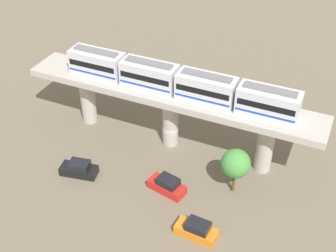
# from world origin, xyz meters

# --- Properties ---
(ground_plane) EXTENTS (120.00, 120.00, 0.00)m
(ground_plane) POSITION_xyz_m (0.00, 0.00, 0.00)
(ground_plane) COLOR #706654
(viaduct) EXTENTS (5.20, 35.80, 7.57)m
(viaduct) POSITION_xyz_m (0.00, 0.00, 5.92)
(viaduct) COLOR #B7B2AA
(viaduct) RESTS_ON ground
(train) EXTENTS (2.64, 27.45, 3.24)m
(train) POSITION_xyz_m (0.00, 0.81, 9.10)
(train) COLOR silver
(train) RESTS_ON viaduct
(parked_car_red) EXTENTS (2.64, 4.48, 1.76)m
(parked_car_red) POSITION_xyz_m (7.80, 3.08, 0.74)
(parked_car_red) COLOR red
(parked_car_red) RESTS_ON ground
(parked_car_orange) EXTENTS (2.06, 4.30, 1.76)m
(parked_car_orange) POSITION_xyz_m (12.30, 8.28, 0.74)
(parked_car_orange) COLOR orange
(parked_car_orange) RESTS_ON ground
(parked_car_black) EXTENTS (2.54, 4.46, 1.76)m
(parked_car_black) POSITION_xyz_m (9.47, -7.18, 0.74)
(parked_car_black) COLOR black
(parked_car_black) RESTS_ON ground
(tree_near_viaduct) EXTENTS (3.17, 3.17, 5.52)m
(tree_near_viaduct) POSITION_xyz_m (4.85, 9.65, 3.90)
(tree_near_viaduct) COLOR brown
(tree_near_viaduct) RESTS_ON ground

